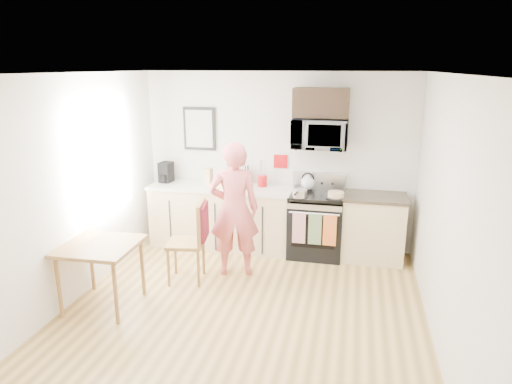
% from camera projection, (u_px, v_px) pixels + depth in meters
% --- Properties ---
extents(floor, '(4.60, 4.60, 0.00)m').
position_uv_depth(floor, '(239.00, 319.00, 4.97)').
color(floor, olive).
rests_on(floor, ground).
extents(back_wall, '(4.00, 0.04, 2.60)m').
position_uv_depth(back_wall, '(277.00, 161.00, 6.79)').
color(back_wall, silver).
rests_on(back_wall, floor).
extents(front_wall, '(4.00, 0.04, 2.60)m').
position_uv_depth(front_wall, '(130.00, 329.00, 2.46)').
color(front_wall, silver).
rests_on(front_wall, floor).
extents(left_wall, '(0.04, 4.60, 2.60)m').
position_uv_depth(left_wall, '(64.00, 194.00, 5.04)').
color(left_wall, silver).
rests_on(left_wall, floor).
extents(right_wall, '(0.04, 4.60, 2.60)m').
position_uv_depth(right_wall, '(448.00, 220.00, 4.21)').
color(right_wall, silver).
rests_on(right_wall, floor).
extents(ceiling, '(4.00, 4.60, 0.04)m').
position_uv_depth(ceiling, '(237.00, 73.00, 4.28)').
color(ceiling, white).
rests_on(ceiling, back_wall).
extents(window, '(0.06, 1.40, 1.50)m').
position_uv_depth(window, '(103.00, 158.00, 5.72)').
color(window, white).
rests_on(window, left_wall).
extents(cabinet_left, '(2.10, 0.60, 0.90)m').
position_uv_depth(cabinet_left, '(221.00, 218.00, 6.90)').
color(cabinet_left, tan).
rests_on(cabinet_left, floor).
extents(countertop_left, '(2.14, 0.64, 0.04)m').
position_uv_depth(countertop_left, '(221.00, 188.00, 6.78)').
color(countertop_left, silver).
rests_on(countertop_left, cabinet_left).
extents(cabinet_right, '(0.84, 0.60, 0.90)m').
position_uv_depth(cabinet_right, '(373.00, 229.00, 6.43)').
color(cabinet_right, tan).
rests_on(cabinet_right, floor).
extents(countertop_right, '(0.88, 0.64, 0.04)m').
position_uv_depth(countertop_right, '(375.00, 197.00, 6.31)').
color(countertop_right, black).
rests_on(countertop_right, cabinet_right).
extents(range, '(0.76, 0.70, 1.16)m').
position_uv_depth(range, '(316.00, 226.00, 6.58)').
color(range, black).
rests_on(range, floor).
extents(microwave, '(0.76, 0.51, 0.42)m').
position_uv_depth(microwave, '(320.00, 134.00, 6.33)').
color(microwave, '#BCBCC1').
rests_on(microwave, back_wall).
extents(upper_cabinet, '(0.76, 0.35, 0.40)m').
position_uv_depth(upper_cabinet, '(321.00, 103.00, 6.26)').
color(upper_cabinet, black).
rests_on(upper_cabinet, back_wall).
extents(wall_art, '(0.50, 0.04, 0.65)m').
position_uv_depth(wall_art, '(199.00, 129.00, 6.90)').
color(wall_art, black).
rests_on(wall_art, back_wall).
extents(wall_trivet, '(0.20, 0.02, 0.20)m').
position_uv_depth(wall_trivet, '(281.00, 161.00, 6.76)').
color(wall_trivet, '#A10D12').
rests_on(wall_trivet, back_wall).
extents(person, '(0.74, 0.58, 1.77)m').
position_uv_depth(person, '(234.00, 210.00, 5.87)').
color(person, '#C03434').
rests_on(person, floor).
extents(dining_table, '(0.80, 0.80, 0.75)m').
position_uv_depth(dining_table, '(100.00, 251.00, 5.09)').
color(dining_table, brown).
rests_on(dining_table, floor).
extents(chair, '(0.55, 0.51, 1.05)m').
position_uv_depth(chair, '(197.00, 231.00, 5.70)').
color(chair, brown).
rests_on(chair, floor).
extents(knife_block, '(0.14, 0.15, 0.20)m').
position_uv_depth(knife_block, '(247.00, 178.00, 6.87)').
color(knife_block, brown).
rests_on(knife_block, countertop_left).
extents(utensil_crock, '(0.13, 0.13, 0.40)m').
position_uv_depth(utensil_crock, '(262.00, 176.00, 6.74)').
color(utensil_crock, '#A10D12').
rests_on(utensil_crock, countertop_left).
extents(fruit_bowl, '(0.32, 0.32, 0.11)m').
position_uv_depth(fruit_bowl, '(227.00, 183.00, 6.78)').
color(fruit_bowl, white).
rests_on(fruit_bowl, countertop_left).
extents(milk_carton, '(0.12, 0.12, 0.27)m').
position_uv_depth(milk_carton, '(209.00, 177.00, 6.76)').
color(milk_carton, tan).
rests_on(milk_carton, countertop_left).
extents(coffee_maker, '(0.20, 0.27, 0.31)m').
position_uv_depth(coffee_maker, '(166.00, 173.00, 7.01)').
color(coffee_maker, black).
rests_on(coffee_maker, countertop_left).
extents(bread_bag, '(0.33, 0.24, 0.11)m').
position_uv_depth(bread_bag, '(225.00, 186.00, 6.56)').
color(bread_bag, '#E4CC77').
rests_on(bread_bag, countertop_left).
extents(cake, '(0.27, 0.27, 0.09)m').
position_uv_depth(cake, '(336.00, 195.00, 6.22)').
color(cake, black).
rests_on(cake, range).
extents(kettle, '(0.20, 0.20, 0.26)m').
position_uv_depth(kettle, '(308.00, 182.00, 6.62)').
color(kettle, white).
rests_on(kettle, range).
extents(pot, '(0.21, 0.36, 0.11)m').
position_uv_depth(pot, '(300.00, 193.00, 6.27)').
color(pot, '#BCBCC1').
rests_on(pot, range).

